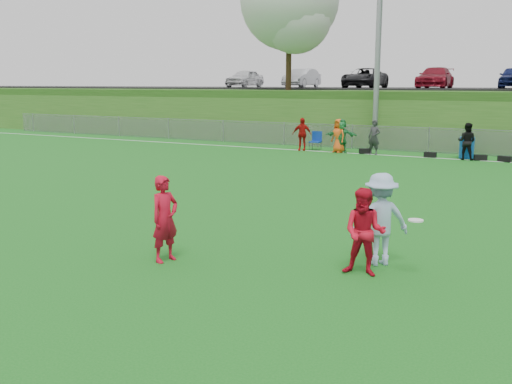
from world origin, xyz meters
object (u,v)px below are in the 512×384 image
Objects in this scene: player_red_center at (365,232)px; recycling_bin at (467,148)px; frisbee at (416,220)px; player_blue at (380,219)px; player_red_left at (165,219)px.

player_red_center is 1.62× the size of recycling_bin.
player_red_center is 0.93m from frisbee.
player_red_center is 0.90× the size of player_blue.
player_red_left is 1.06× the size of player_red_center.
player_red_left is at bearing -99.40° from recycling_bin.
player_red_left reaches higher than recycling_bin.
player_blue is (0.08, 0.76, 0.09)m from player_red_center.
player_blue is 6.48× the size of frisbee.
player_blue is at bearing 152.47° from frisbee.
player_red_center is at bearing -61.60° from player_red_left.
player_red_center reaches higher than recycling_bin.
player_red_center is (3.74, 0.97, -0.05)m from player_red_left.
frisbee is at bearing 19.59° from player_red_center.
player_red_left is 19.48m from recycling_bin.
player_red_left is 4.76m from frisbee.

